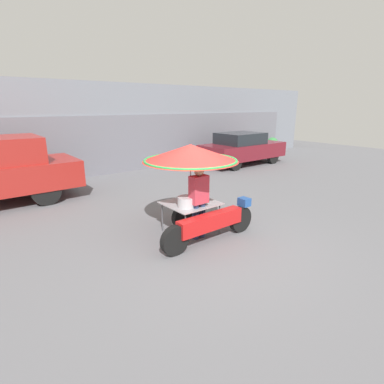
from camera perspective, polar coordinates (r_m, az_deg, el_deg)
name	(u,v)px	position (r m, az deg, el deg)	size (l,w,h in m)	color
ground_plane	(213,245)	(6.15, 4.02, -10.09)	(36.00, 36.00, 0.00)	slate
shopfront_building	(71,129)	(13.15, -22.00, 11.00)	(28.00, 2.06, 3.60)	gray
vendor_motorcycle_cart	(193,165)	(6.24, 0.15, 5.18)	(2.35, 2.01, 1.95)	black
vendor_person	(199,198)	(6.17, 1.31, -1.23)	(0.38, 0.22, 1.56)	navy
parked_car	(242,148)	(14.44, 9.55, 8.25)	(4.21, 1.81, 1.50)	black
potted_plant	(272,144)	(18.45, 15.04, 8.81)	(0.66, 0.66, 0.91)	#2D2D33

